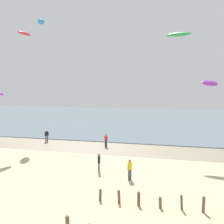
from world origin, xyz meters
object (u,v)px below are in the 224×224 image
object	(u,v)px
person_far_down_beach	(106,140)
kite_aloft_8	(41,22)
person_right_flank	(99,162)
kite_aloft_5	(210,83)
person_nearest_camera	(47,135)
person_mid_beach	(130,169)
kite_aloft_6	(179,34)
kite_aloft_7	(0,93)
kite_aloft_1	(24,33)

from	to	relation	value
person_far_down_beach	kite_aloft_8	bearing A→B (deg)	157.90
person_right_flank	kite_aloft_5	xyz separation A→B (m)	(9.35, 5.06, 7.09)
person_nearest_camera	person_far_down_beach	xyz separation A→B (m)	(9.16, -1.21, 0.00)
person_mid_beach	kite_aloft_6	size ratio (longest dim) A/B	0.55
person_nearest_camera	person_far_down_beach	size ratio (longest dim) A/B	1.00
person_right_flank	person_far_down_beach	distance (m)	11.91
person_nearest_camera	kite_aloft_7	world-z (taller)	kite_aloft_7
person_mid_beach	kite_aloft_7	xyz separation A→B (m)	(-15.30, 3.96, 6.07)
kite_aloft_8	kite_aloft_7	bearing A→B (deg)	166.36
kite_aloft_8	person_right_flank	bearing A→B (deg)	-162.57
kite_aloft_1	kite_aloft_8	distance (m)	6.77
person_right_flank	kite_aloft_6	world-z (taller)	kite_aloft_6
kite_aloft_1	kite_aloft_6	distance (m)	19.76
kite_aloft_1	person_mid_beach	bearing A→B (deg)	-124.97
kite_aloft_6	kite_aloft_8	size ratio (longest dim) A/B	1.02
person_mid_beach	kite_aloft_5	distance (m)	11.42
person_far_down_beach	kite_aloft_5	xyz separation A→B (m)	(12.47, -6.43, 7.09)
kite_aloft_5	kite_aloft_7	xyz separation A→B (m)	(-21.48, -2.52, -1.02)
person_mid_beach	person_far_down_beach	xyz separation A→B (m)	(-6.29, 12.91, 0.00)
person_nearest_camera	kite_aloft_1	bearing A→B (deg)	-122.62
person_mid_beach	person_far_down_beach	distance (m)	14.36
person_mid_beach	kite_aloft_7	bearing A→B (deg)	165.50
person_far_down_beach	person_right_flank	bearing A→B (deg)	-74.85
person_far_down_beach	person_nearest_camera	bearing A→B (deg)	172.46
kite_aloft_1	kite_aloft_5	bearing A→B (deg)	-103.19
person_far_down_beach	kite_aloft_7	size ratio (longest dim) A/B	0.78
person_mid_beach	kite_aloft_6	distance (m)	19.40
person_mid_beach	person_far_down_beach	size ratio (longest dim) A/B	1.00
person_mid_beach	person_far_down_beach	bearing A→B (deg)	115.96
person_nearest_camera	kite_aloft_6	distance (m)	22.22
person_nearest_camera	person_far_down_beach	distance (m)	9.24
kite_aloft_5	kite_aloft_6	size ratio (longest dim) A/B	0.89
kite_aloft_1	kite_aloft_8	world-z (taller)	kite_aloft_8
kite_aloft_6	kite_aloft_7	size ratio (longest dim) A/B	1.40
kite_aloft_6	person_nearest_camera	bearing A→B (deg)	-168.71
person_nearest_camera	person_mid_beach	distance (m)	20.93
person_nearest_camera	kite_aloft_1	xyz separation A→B (m)	(-1.61, -2.51, 13.75)
person_far_down_beach	kite_aloft_8	world-z (taller)	kite_aloft_8
person_nearest_camera	kite_aloft_8	xyz separation A→B (m)	(-2.62, 3.57, 16.52)
person_far_down_beach	kite_aloft_1	world-z (taller)	kite_aloft_1
person_far_down_beach	kite_aloft_6	world-z (taller)	kite_aloft_6
kite_aloft_1	kite_aloft_7	bearing A→B (deg)	-167.79
person_nearest_camera	kite_aloft_5	distance (m)	24.01
person_mid_beach	kite_aloft_1	world-z (taller)	kite_aloft_1
kite_aloft_1	kite_aloft_8	xyz separation A→B (m)	(-1.01, 6.09, 2.77)
person_nearest_camera	person_mid_beach	world-z (taller)	same
kite_aloft_1	kite_aloft_8	bearing A→B (deg)	8.70
person_nearest_camera	person_mid_beach	bearing A→B (deg)	-42.43
person_far_down_beach	kite_aloft_6	size ratio (longest dim) A/B	0.55
kite_aloft_7	kite_aloft_5	bearing A→B (deg)	67.76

